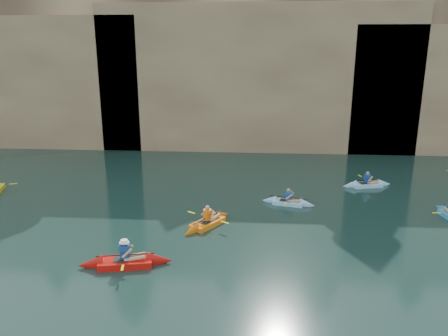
{
  "coord_description": "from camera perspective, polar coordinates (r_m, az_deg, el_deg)",
  "views": [
    {
      "loc": [
        1.94,
        -11.46,
        8.04
      ],
      "look_at": [
        0.64,
        6.33,
        3.0
      ],
      "focal_mm": 35.0,
      "sensor_mm": 36.0,
      "label": 1
    }
  ],
  "objects": [
    {
      "name": "kayaker_ltblue_near",
      "position": [
        23.09,
        8.37,
        -4.42
      ],
      "size": [
        2.85,
        2.14,
        1.09
      ],
      "rotation": [
        0.0,
        0.0,
        -0.24
      ],
      "color": "#94CEF8",
      "rests_on": "ground"
    },
    {
      "name": "kayaker_orange",
      "position": [
        20.28,
        -2.16,
        -7.12
      ],
      "size": [
        2.36,
        3.08,
        1.22
      ],
      "rotation": [
        0.0,
        0.0,
        0.99
      ],
      "color": "orange",
      "rests_on": "ground"
    },
    {
      "name": "sea_cave_east",
      "position": [
        34.85,
        17.56,
        5.48
      ],
      "size": [
        5.0,
        1.0,
        4.5
      ],
      "primitive_type": "cube",
      "color": "black",
      "rests_on": "ground"
    },
    {
      "name": "sea_cave_west",
      "position": [
        39.37,
        -26.45,
        5.31
      ],
      "size": [
        4.5,
        1.0,
        4.0
      ],
      "primitive_type": "cube",
      "color": "black",
      "rests_on": "ground"
    },
    {
      "name": "kayaker_ltblue_mid",
      "position": [
        27.0,
        18.14,
        -2.04
      ],
      "size": [
        3.08,
        2.23,
        1.14
      ],
      "rotation": [
        0.0,
        0.0,
        0.23
      ],
      "color": "#94CFF8",
      "rests_on": "ground"
    },
    {
      "name": "ground",
      "position": [
        14.13,
        -4.73,
        -18.96
      ],
      "size": [
        160.0,
        160.0,
        0.0
      ],
      "primitive_type": "plane",
      "color": "black",
      "rests_on": "ground"
    },
    {
      "name": "cliff_slab_center",
      "position": [
        34.14,
        4.35,
        11.8
      ],
      "size": [
        24.0,
        2.4,
        11.4
      ],
      "primitive_type": "cube",
      "color": "#9F8860",
      "rests_on": "ground"
    },
    {
      "name": "sea_cave_center",
      "position": [
        34.54,
        -5.84,
        4.95
      ],
      "size": [
        3.5,
        1.0,
        3.2
      ],
      "primitive_type": "cube",
      "color": "black",
      "rests_on": "ground"
    },
    {
      "name": "main_kayaker",
      "position": [
        17.21,
        -12.74,
        -11.83
      ],
      "size": [
        3.61,
        2.35,
        1.31
      ],
      "rotation": [
        0.0,
        0.0,
        0.2
      ],
      "color": "red",
      "rests_on": "ground"
    },
    {
      "name": "cliff",
      "position": [
        41.55,
        1.52,
        12.96
      ],
      "size": [
        70.0,
        16.0,
        12.0
      ],
      "primitive_type": "cube",
      "color": "tan",
      "rests_on": "ground"
    }
  ]
}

